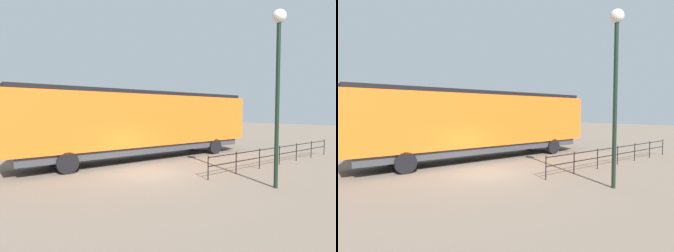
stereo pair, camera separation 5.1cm
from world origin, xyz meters
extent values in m
plane|color=#756656|center=(0.00, 0.00, 0.00)|extent=(120.00, 120.00, 0.00)
cube|color=orange|center=(-3.64, 2.08, 2.58)|extent=(2.98, 16.60, 3.15)
cube|color=black|center=(-3.64, 9.19, 2.10)|extent=(2.86, 2.38, 2.21)
cube|color=black|center=(-3.64, 2.08, 4.27)|extent=(2.68, 15.93, 0.24)
cube|color=#38383D|center=(-3.64, 2.08, 0.78)|extent=(2.68, 15.27, 0.45)
cylinder|color=black|center=(-4.98, 7.39, 0.55)|extent=(0.30, 1.10, 1.10)
cylinder|color=black|center=(-2.29, 7.39, 0.55)|extent=(0.30, 1.10, 1.10)
cylinder|color=black|center=(-4.98, -3.23, 0.55)|extent=(0.30, 1.10, 1.10)
cylinder|color=black|center=(-2.29, -3.23, 0.55)|extent=(0.30, 1.10, 1.10)
cylinder|color=black|center=(5.35, 2.75, 3.34)|extent=(0.16, 0.16, 6.67)
sphere|color=silver|center=(5.35, 2.75, 6.84)|extent=(0.55, 0.55, 0.55)
cube|color=black|center=(2.80, 7.40, 1.02)|extent=(0.04, 11.84, 0.04)
cube|color=black|center=(2.80, 7.40, 0.61)|extent=(0.04, 11.84, 0.04)
cylinder|color=black|center=(2.80, 1.49, 0.55)|extent=(0.05, 0.05, 1.11)
cylinder|color=black|center=(2.80, 3.46, 0.55)|extent=(0.05, 0.05, 1.11)
cylinder|color=black|center=(2.80, 5.43, 0.55)|extent=(0.05, 0.05, 1.11)
cylinder|color=black|center=(2.80, 7.40, 0.55)|extent=(0.05, 0.05, 1.11)
cylinder|color=black|center=(2.80, 9.38, 0.55)|extent=(0.05, 0.05, 1.11)
cylinder|color=black|center=(2.80, 11.35, 0.55)|extent=(0.05, 0.05, 1.11)
cylinder|color=black|center=(2.80, 13.32, 0.55)|extent=(0.05, 0.05, 1.11)
camera|label=1|loc=(11.25, -7.21, 3.07)|focal=28.63mm
camera|label=2|loc=(11.28, -7.16, 3.07)|focal=28.63mm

